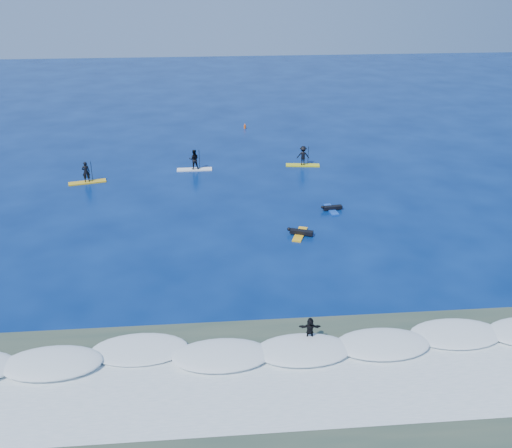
{
  "coord_description": "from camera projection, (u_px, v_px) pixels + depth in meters",
  "views": [
    {
      "loc": [
        -3.25,
        -32.73,
        17.7
      ],
      "look_at": [
        -0.13,
        3.21,
        0.6
      ],
      "focal_mm": 40.0,
      "sensor_mm": 36.0,
      "label": 1
    }
  ],
  "objects": [
    {
      "name": "prone_paddler_near",
      "position": [
        300.0,
        233.0,
        39.64
      ],
      "size": [
        1.8,
        2.39,
        0.49
      ],
      "rotation": [
        0.0,
        0.0,
        1.2
      ],
      "color": "yellow",
      "rests_on": "ground"
    },
    {
      "name": "shallow_water",
      "position": [
        293.0,
        405.0,
        24.69
      ],
      "size": [
        90.0,
        13.0,
        0.01
      ],
      "primitive_type": "cube",
      "color": "#314436",
      "rests_on": "ground"
    },
    {
      "name": "ground",
      "position": [
        262.0,
        253.0,
        37.3
      ],
      "size": [
        160.0,
        160.0,
        0.0
      ],
      "primitive_type": "plane",
      "color": "#04194F",
      "rests_on": "ground"
    },
    {
      "name": "marker_buoy",
      "position": [
        245.0,
        126.0,
        63.84
      ],
      "size": [
        0.25,
        0.25,
        0.61
      ],
      "rotation": [
        0.0,
        0.0,
        0.12
      ],
      "color": "#E85514",
      "rests_on": "ground"
    },
    {
      "name": "whitewater",
      "position": [
        290.0,
        390.0,
        25.59
      ],
      "size": [
        34.0,
        5.0,
        0.02
      ],
      "primitive_type": "cube",
      "color": "silver",
      "rests_on": "ground"
    },
    {
      "name": "prone_paddler_far",
      "position": [
        332.0,
        208.0,
        43.49
      ],
      "size": [
        1.68,
        2.16,
        0.44
      ],
      "rotation": [
        0.0,
        0.0,
        1.7
      ],
      "color": "#184AB6",
      "rests_on": "ground"
    },
    {
      "name": "wave_surfer",
      "position": [
        310.0,
        330.0,
        28.41
      ],
      "size": [
        1.81,
        0.62,
        1.29
      ],
      "rotation": [
        0.0,
        0.0,
        -0.08
      ],
      "color": "silver",
      "rests_on": "breaking_wave"
    },
    {
      "name": "breaking_wave",
      "position": [
        282.0,
        348.0,
        28.29
      ],
      "size": [
        40.0,
        6.0,
        0.3
      ],
      "primitive_type": "cube",
      "color": "white",
      "rests_on": "ground"
    },
    {
      "name": "sup_paddler_left",
      "position": [
        86.0,
        175.0,
        48.49
      ],
      "size": [
        3.22,
        1.49,
        2.19
      ],
      "rotation": [
        0.0,
        0.0,
        0.24
      ],
      "color": "gold",
      "rests_on": "ground"
    },
    {
      "name": "sup_paddler_right",
      "position": [
        303.0,
        157.0,
        52.36
      ],
      "size": [
        3.17,
        1.16,
        2.17
      ],
      "rotation": [
        0.0,
        0.0,
        -0.13
      ],
      "color": "yellow",
      "rests_on": "ground"
    },
    {
      "name": "sup_paddler_center",
      "position": [
        194.0,
        161.0,
        51.33
      ],
      "size": [
        3.16,
        0.8,
        2.22
      ],
      "rotation": [
        0.0,
        0.0,
        0.0
      ],
      "color": "white",
      "rests_on": "ground"
    }
  ]
}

